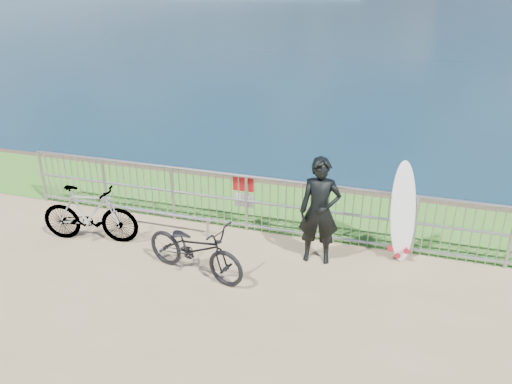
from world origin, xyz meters
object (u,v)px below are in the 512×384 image
(surfer, at_px, (320,211))
(bicycle_near, at_px, (195,248))
(bicycle_far, at_px, (90,214))
(surfboard, at_px, (403,216))

(surfer, height_order, bicycle_near, surfer)
(bicycle_far, bearing_deg, bicycle_near, -110.98)
(surfer, bearing_deg, bicycle_near, -157.24)
(bicycle_near, relative_size, bicycle_far, 1.03)
(surfboard, height_order, bicycle_far, surfboard)
(surfer, bearing_deg, bicycle_far, -178.83)
(surfer, xyz_separation_m, bicycle_far, (-4.03, -0.54, -0.38))
(bicycle_near, xyz_separation_m, bicycle_far, (-2.23, 0.47, 0.06))
(surfboard, height_order, bicycle_near, surfboard)
(surfboard, bearing_deg, surfer, -159.51)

